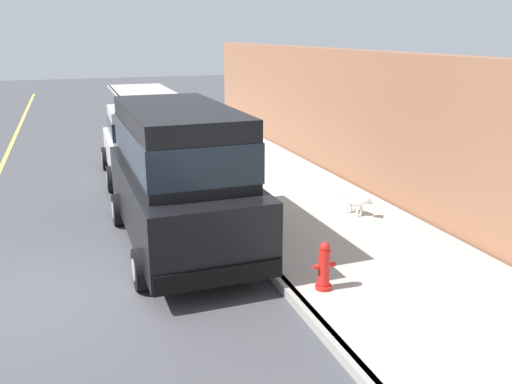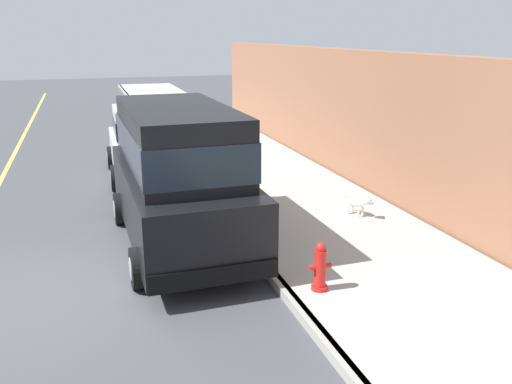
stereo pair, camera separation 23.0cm
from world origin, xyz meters
name	(u,v)px [view 2 (the right image)]	position (x,y,z in m)	size (l,w,h in m)	color
ground_plane	(57,289)	(0.00, 0.00, 0.00)	(80.00, 80.00, 0.00)	#424247
curb	(258,258)	(3.20, 0.00, 0.07)	(0.16, 64.00, 0.14)	gray
sidewalk	(354,246)	(5.00, 0.00, 0.07)	(3.60, 64.00, 0.14)	#A8A59E
car_black_van	(179,170)	(2.12, 1.17, 1.39)	(2.19, 4.93, 2.52)	black
car_silver_hatchback	(145,141)	(2.10, 6.14, 0.98)	(2.01, 3.83, 1.88)	#BCBCC1
dog_white	(358,202)	(5.74, 1.25, 0.43)	(0.36, 0.72, 0.49)	white
fire_hydrant	(320,268)	(3.65, -1.48, 0.48)	(0.34, 0.24, 0.72)	red
building_facade	(343,114)	(7.10, 4.77, 1.66)	(0.50, 20.00, 3.31)	#8C5B42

